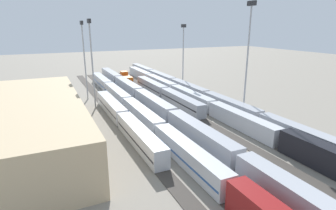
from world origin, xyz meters
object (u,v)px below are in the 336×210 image
train_on_track_0 (203,95)px  train_on_track_4 (154,106)px  train_on_track_1 (189,96)px  light_mast_0 (183,48)px  light_mast_1 (84,50)px  light_mast_3 (91,52)px  train_on_track_5 (139,113)px  maintenance_shed (32,122)px  train_on_track_3 (126,79)px  light_mast_2 (248,46)px  train_on_track_6 (123,119)px  train_on_track_2 (165,93)px

train_on_track_0 → train_on_track_4: 21.13m
train_on_track_1 → light_mast_0: bearing=-22.6°
light_mast_1 → light_mast_3: (-11.58, -0.40, 0.19)m
train_on_track_5 → maintenance_shed: maintenance_shed is taller
train_on_track_3 → train_on_track_5: 46.41m
train_on_track_1 → light_mast_2: (-16.22, -8.36, 16.61)m
train_on_track_6 → train_on_track_5: bearing=-59.8°
train_on_track_6 → train_on_track_5: 5.79m
train_on_track_5 → light_mast_3: light_mast_3 is taller
train_on_track_6 → light_mast_1: 33.95m
light_mast_1 → light_mast_3: light_mast_3 is taller
train_on_track_1 → light_mast_3: (6.64, 28.13, 14.33)m
train_on_track_1 → train_on_track_4: (-7.24, 15.00, 0.54)m
train_on_track_0 → light_mast_1: 40.91m
light_mast_1 → maintenance_shed: size_ratio=0.48×
light_mast_2 → light_mast_1: bearing=47.0°
train_on_track_2 → light_mast_1: bearing=65.8°
train_on_track_5 → light_mast_2: (-6.73, -28.36, 16.64)m
train_on_track_6 → train_on_track_5: (2.91, -5.00, 0.04)m
train_on_track_0 → light_mast_3: light_mast_3 is taller
train_on_track_5 → maintenance_shed: bearing=99.7°
light_mast_3 → light_mast_0: bearing=-70.1°
train_on_track_1 → maintenance_shed: size_ratio=2.18×
train_on_track_3 → light_mast_0: bearing=-131.3°
train_on_track_6 → light_mast_0: 48.27m
light_mast_1 → train_on_track_2: bearing=-114.2°
train_on_track_0 → maintenance_shed: (-13.27, 49.55, 2.50)m
train_on_track_2 → maintenance_shed: size_ratio=0.89×
train_on_track_1 → train_on_track_3: (35.83, 10.00, 0.08)m
light_mast_0 → maintenance_shed: size_ratio=0.46×
train_on_track_0 → light_mast_1: light_mast_1 is taller
train_on_track_3 → train_on_track_2: bearing=-169.9°
train_on_track_0 → train_on_track_5: size_ratio=1.21×
train_on_track_3 → light_mast_2: light_mast_2 is taller
train_on_track_4 → light_mast_0: size_ratio=4.94×
train_on_track_1 → light_mast_2: light_mast_2 is taller
train_on_track_6 → train_on_track_2: 28.33m
train_on_track_1 → maintenance_shed: 46.68m
light_mast_0 → light_mast_3: (-13.16, 36.39, 0.71)m
train_on_track_1 → train_on_track_3: bearing=15.6°
train_on_track_6 → light_mast_2: size_ratio=1.59×
train_on_track_6 → light_mast_1: light_mast_1 is taller
train_on_track_5 → maintenance_shed: (-4.21, 24.55, 2.51)m
light_mast_1 → maintenance_shed: bearing=153.4°
train_on_track_1 → maintenance_shed: (-13.71, 44.55, 2.47)m
train_on_track_0 → light_mast_1: bearing=60.9°
light_mast_1 → train_on_track_0: bearing=-119.1°
train_on_track_0 → train_on_track_3: 39.24m
train_on_track_6 → train_on_track_0: size_ratio=0.34×
light_mast_0 → light_mast_1: size_ratio=0.96×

